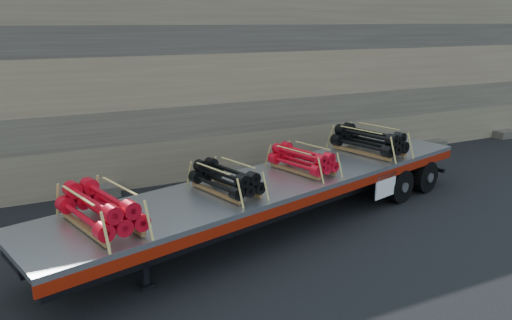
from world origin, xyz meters
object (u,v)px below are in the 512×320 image
Objects in this scene: trailer at (278,202)px; bundle_front at (101,209)px; bundle_rear at (369,141)px; bundle_midrear at (303,160)px; bundle_midfront at (226,179)px.

trailer is 6.34× the size of bundle_front.
bundle_rear is (4.06, 1.08, 1.14)m from trailer.
bundle_midfront is at bearing 180.00° from bundle_midrear.
bundle_midfront is 2.86m from bundle_midrear.
bundle_rear reaches higher than trailer.
trailer is 7.25× the size of bundle_midfront.
bundle_front is at bearing 180.00° from bundle_midrear.
trailer is at bearing 180.00° from bundle_rear.
bundle_midrear is at bearing -0.00° from bundle_midfront.
trailer is 5.39m from bundle_front.
bundle_midfront is (3.29, 0.88, -0.05)m from bundle_front.
bundle_midfront is 6.07m from bundle_rear.
trailer is 1.46m from bundle_midrear.
bundle_rear is at bearing 0.00° from bundle_midrear.
trailer is 2.15m from bundle_midfront.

